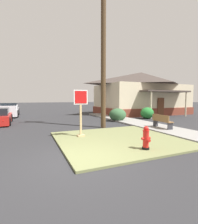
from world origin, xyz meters
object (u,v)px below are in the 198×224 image
object	(u,v)px
fire_hydrant	(146,138)
stop_sign	(81,114)
manhole_cover	(59,133)
street_bench	(162,121)
utility_pole	(103,49)
pickup_truck_white	(9,111)

from	to	relation	value
fire_hydrant	stop_sign	xyz separation A→B (m)	(-1.65, 3.01, 0.73)
manhole_cover	street_bench	bearing A→B (deg)	-14.17
utility_pole	manhole_cover	bearing A→B (deg)	-169.53
street_bench	utility_pole	bearing A→B (deg)	145.56
manhole_cover	pickup_truck_white	bearing A→B (deg)	107.93
stop_sign	pickup_truck_white	bearing A→B (deg)	109.16
street_bench	pickup_truck_white	bearing A→B (deg)	127.53
pickup_truck_white	street_bench	xyz separation A→B (m)	(9.91, -12.90, -0.03)
stop_sign	pickup_truck_white	distance (m)	13.74
fire_hydrant	manhole_cover	xyz separation A→B (m)	(-2.49, 4.66, -0.49)
fire_hydrant	manhole_cover	distance (m)	5.30
pickup_truck_white	utility_pole	distance (m)	13.53
utility_pole	pickup_truck_white	bearing A→B (deg)	122.21
manhole_cover	stop_sign	bearing A→B (deg)	-62.89
stop_sign	street_bench	xyz separation A→B (m)	(5.40, 0.07, -0.65)
stop_sign	utility_pole	bearing A→B (deg)	44.42
manhole_cover	pickup_truck_white	distance (m)	11.91
pickup_truck_white	street_bench	size ratio (longest dim) A/B	3.54
fire_hydrant	utility_pole	world-z (taller)	utility_pole
fire_hydrant	stop_sign	bearing A→B (deg)	118.66
fire_hydrant	street_bench	world-z (taller)	same
street_bench	manhole_cover	bearing A→B (deg)	165.83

